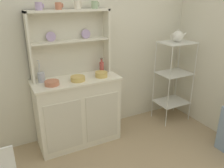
# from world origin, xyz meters

# --- Properties ---
(wall_back) EXTENTS (3.84, 0.05, 2.50)m
(wall_back) POSITION_xyz_m (0.00, 1.62, 1.25)
(wall_back) COLOR silver
(wall_back) RESTS_ON ground
(hutch_cabinet) EXTENTS (1.02, 0.45, 0.85)m
(hutch_cabinet) POSITION_xyz_m (-0.15, 1.37, 0.44)
(hutch_cabinet) COLOR silver
(hutch_cabinet) RESTS_ON ground
(hutch_shelf_unit) EXTENTS (0.95, 0.18, 0.77)m
(hutch_shelf_unit) POSITION_xyz_m (-0.15, 1.53, 1.29)
(hutch_shelf_unit) COLOR silver
(hutch_shelf_unit) RESTS_ON hutch_cabinet
(bakers_rack) EXTENTS (0.46, 0.35, 1.17)m
(bakers_rack) POSITION_xyz_m (1.29, 1.29, 0.73)
(bakers_rack) COLOR silver
(bakers_rack) RESTS_ON ground
(cup_lilac_0) EXTENTS (0.09, 0.07, 0.08)m
(cup_lilac_0) POSITION_xyz_m (-0.46, 1.49, 1.66)
(cup_lilac_0) COLOR #B79ECC
(cup_lilac_0) RESTS_ON hutch_shelf_unit
(cup_terracotta_1) EXTENTS (0.08, 0.07, 0.08)m
(cup_terracotta_1) POSITION_xyz_m (-0.25, 1.49, 1.66)
(cup_terracotta_1) COLOR #C67556
(cup_terracotta_1) RESTS_ON hutch_shelf_unit
(cup_cream_2) EXTENTS (0.08, 0.07, 0.09)m
(cup_cream_2) POSITION_xyz_m (-0.04, 1.49, 1.67)
(cup_cream_2) COLOR silver
(cup_cream_2) RESTS_ON hutch_shelf_unit
(cup_sage_3) EXTENTS (0.09, 0.08, 0.09)m
(cup_sage_3) POSITION_xyz_m (0.17, 1.49, 1.66)
(cup_sage_3) COLOR #9EB78E
(cup_sage_3) RESTS_ON hutch_shelf_unit
(bowl_mixing_large) EXTENTS (0.16, 0.16, 0.05)m
(bowl_mixing_large) POSITION_xyz_m (-0.44, 1.29, 0.87)
(bowl_mixing_large) COLOR #C67556
(bowl_mixing_large) RESTS_ON hutch_cabinet
(bowl_floral_medium) EXTENTS (0.17, 0.17, 0.05)m
(bowl_floral_medium) POSITION_xyz_m (-0.15, 1.29, 0.88)
(bowl_floral_medium) COLOR #DBB760
(bowl_floral_medium) RESTS_ON hutch_cabinet
(bowl_cream_small) EXTENTS (0.15, 0.15, 0.06)m
(bowl_cream_small) POSITION_xyz_m (0.15, 1.29, 0.88)
(bowl_cream_small) COLOR #DBB760
(bowl_cream_small) RESTS_ON hutch_cabinet
(jam_bottle) EXTENTS (0.05, 0.05, 0.18)m
(jam_bottle) POSITION_xyz_m (0.23, 1.45, 0.92)
(jam_bottle) COLOR #B74C47
(jam_bottle) RESTS_ON hutch_cabinet
(utensil_jar) EXTENTS (0.08, 0.08, 0.25)m
(utensil_jar) POSITION_xyz_m (-0.52, 1.45, 0.91)
(utensil_jar) COLOR #B2B7C6
(utensil_jar) RESTS_ON hutch_cabinet
(porcelain_teapot) EXTENTS (0.24, 0.15, 0.17)m
(porcelain_teapot) POSITION_xyz_m (1.29, 1.29, 1.25)
(porcelain_teapot) COLOR white
(porcelain_teapot) RESTS_ON bakers_rack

